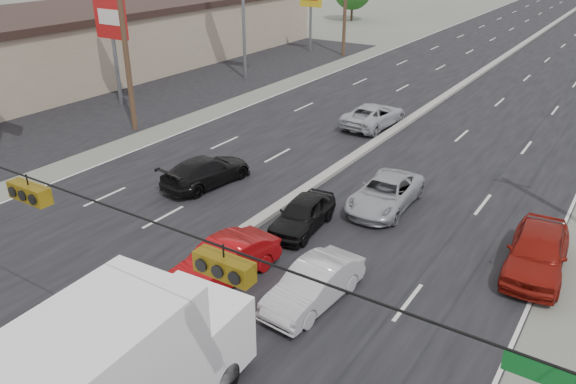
# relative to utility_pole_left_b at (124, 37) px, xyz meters

# --- Properties ---
(ground) EXTENTS (200.00, 200.00, 0.00)m
(ground) POSITION_rel_utility_pole_left_b_xyz_m (12.50, -15.00, -5.11)
(ground) COLOR #606356
(ground) RESTS_ON ground
(road_surface) EXTENTS (20.00, 160.00, 0.02)m
(road_surface) POSITION_rel_utility_pole_left_b_xyz_m (12.50, 15.00, -5.11)
(road_surface) COLOR black
(road_surface) RESTS_ON ground
(center_median) EXTENTS (0.50, 160.00, 0.20)m
(center_median) POSITION_rel_utility_pole_left_b_xyz_m (12.50, 15.00, -5.01)
(center_median) COLOR gray
(center_median) RESTS_ON ground
(strip_mall) EXTENTS (12.00, 42.00, 4.60)m
(strip_mall) POSITION_rel_utility_pole_left_b_xyz_m (-13.50, 10.00, -2.81)
(strip_mall) COLOR tan
(strip_mall) RESTS_ON ground
(parking_lot) EXTENTS (10.00, 42.00, 0.02)m
(parking_lot) POSITION_rel_utility_pole_left_b_xyz_m (-4.50, 10.00, -5.11)
(parking_lot) COLOR black
(parking_lot) RESTS_ON ground
(utility_pole_left_b) EXTENTS (1.60, 0.30, 10.00)m
(utility_pole_left_b) POSITION_rel_utility_pole_left_b_xyz_m (0.00, 0.00, 0.00)
(utility_pole_left_b) COLOR #422D1E
(utility_pole_left_b) RESTS_ON ground
(traffic_signals) EXTENTS (25.00, 0.30, 0.54)m
(traffic_signals) POSITION_rel_utility_pole_left_b_xyz_m (13.90, -15.00, 0.39)
(traffic_signals) COLOR black
(traffic_signals) RESTS_ON ground
(pole_sign_mid) EXTENTS (2.60, 0.25, 7.00)m
(pole_sign_mid) POSITION_rel_utility_pole_left_b_xyz_m (-4.50, 3.00, 0.01)
(pole_sign_mid) COLOR slate
(pole_sign_mid) RESTS_ON ground
(pole_sign_far) EXTENTS (2.20, 0.25, 6.00)m
(pole_sign_far) POSITION_rel_utility_pole_left_b_xyz_m (-3.50, 25.00, -0.70)
(pole_sign_far) COLOR slate
(pole_sign_far) RESTS_ON ground
(red_sedan) EXTENTS (1.90, 4.23, 1.35)m
(red_sedan) POSITION_rel_utility_pole_left_b_xyz_m (13.90, -9.15, -4.43)
(red_sedan) COLOR #9B090C
(red_sedan) RESTS_ON ground
(queue_car_a) EXTENTS (1.80, 3.74, 1.23)m
(queue_car_a) POSITION_rel_utility_pole_left_b_xyz_m (14.16, -4.80, -4.49)
(queue_car_a) COLOR black
(queue_car_a) RESTS_ON ground
(queue_car_b) EXTENTS (1.62, 3.93, 1.27)m
(queue_car_b) POSITION_rel_utility_pole_left_b_xyz_m (16.90, -8.57, -4.47)
(queue_car_b) COLOR #BDBEC0
(queue_car_b) RESTS_ON ground
(queue_car_c) EXTENTS (2.22, 4.53, 1.24)m
(queue_car_c) POSITION_rel_utility_pole_left_b_xyz_m (16.00, -1.44, -4.49)
(queue_car_c) COLOR #A2A4AA
(queue_car_c) RESTS_ON ground
(queue_car_e) EXTENTS (2.12, 4.56, 1.51)m
(queue_car_e) POSITION_rel_utility_pole_left_b_xyz_m (22.10, -3.11, -4.35)
(queue_car_e) COLOR maroon
(queue_car_e) RESTS_ON ground
(oncoming_near) EXTENTS (2.32, 4.57, 1.27)m
(oncoming_near) POSITION_rel_utility_pole_left_b_xyz_m (8.47, -3.64, -4.47)
(oncoming_near) COLOR black
(oncoming_near) RESTS_ON ground
(oncoming_far) EXTENTS (2.46, 4.85, 1.31)m
(oncoming_far) POSITION_rel_utility_pole_left_b_xyz_m (11.10, 7.86, -4.45)
(oncoming_far) COLOR #AFB1B7
(oncoming_far) RESTS_ON ground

